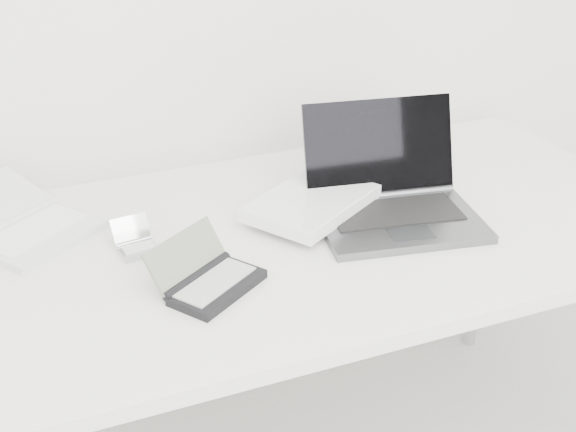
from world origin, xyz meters
name	(u,v)px	position (x,y,z in m)	size (l,w,h in m)	color
desk	(294,251)	(0.00, 1.55, 0.68)	(1.60, 0.80, 0.73)	white
laptop_large	(359,201)	(0.15, 1.56, 0.77)	(0.51, 0.40, 0.22)	#57595C
netbook_open_white	(24,226)	(-0.51, 1.75, 0.75)	(0.37, 0.38, 0.07)	white
pda_silver	(136,244)	(-0.32, 1.60, 0.74)	(0.08, 0.10, 0.06)	silver
palmtop_charcoal	(209,279)	(-0.23, 1.41, 0.75)	(0.23, 0.22, 0.09)	black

